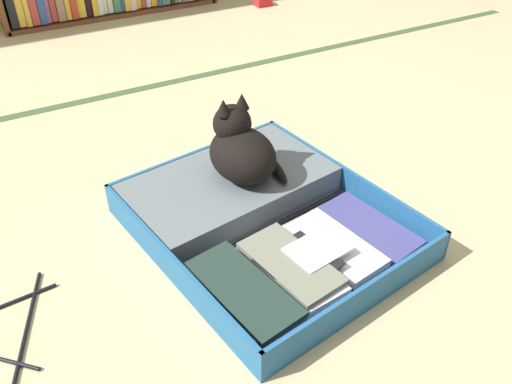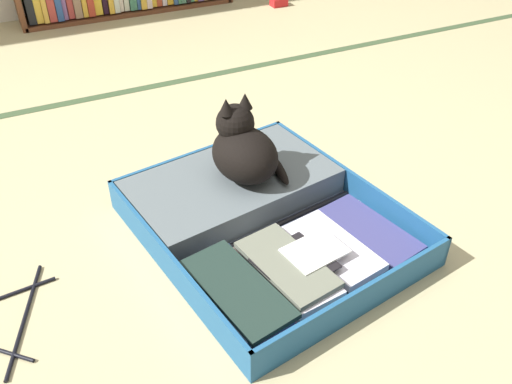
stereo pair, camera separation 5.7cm
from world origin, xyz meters
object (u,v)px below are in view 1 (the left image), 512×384
(open_suitcase, at_px, (255,216))
(clothes_hanger, at_px, (13,328))
(black_cat, at_px, (240,149))
(small_red_pouch, at_px, (263,2))

(open_suitcase, distance_m, clothes_hanger, 0.74)
(black_cat, distance_m, small_red_pouch, 2.07)
(open_suitcase, relative_size, black_cat, 3.40)
(open_suitcase, relative_size, small_red_pouch, 9.11)
(black_cat, bearing_deg, clothes_hanger, -164.83)
(open_suitcase, distance_m, small_red_pouch, 2.20)
(black_cat, xyz_separation_m, clothes_hanger, (-0.76, -0.21, -0.20))
(small_red_pouch, bearing_deg, black_cat, -120.94)
(open_suitcase, xyz_separation_m, black_cat, (0.03, 0.14, 0.16))
(clothes_hanger, distance_m, small_red_pouch, 2.69)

